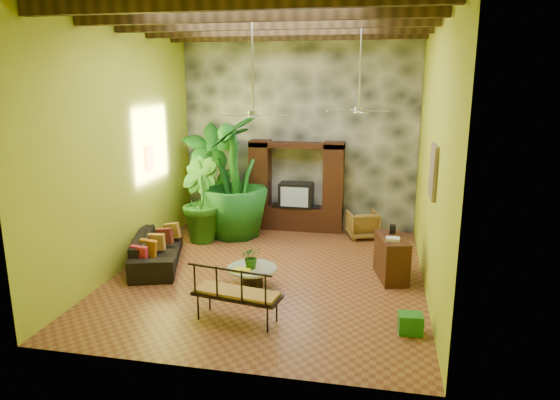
% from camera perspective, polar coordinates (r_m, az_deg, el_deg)
% --- Properties ---
extents(ground, '(7.00, 7.00, 0.00)m').
position_cam_1_polar(ground, '(10.16, -1.18, -8.37)').
color(ground, brown).
rests_on(ground, ground).
extents(ceiling, '(6.00, 7.00, 0.02)m').
position_cam_1_polar(ceiling, '(9.49, -1.33, 20.85)').
color(ceiling, silver).
rests_on(ceiling, back_wall).
extents(back_wall, '(6.00, 0.02, 5.00)m').
position_cam_1_polar(back_wall, '(12.92, 2.20, 7.82)').
color(back_wall, gold).
rests_on(back_wall, ground).
extents(left_wall, '(0.02, 7.00, 5.00)m').
position_cam_1_polar(left_wall, '(10.58, -17.40, 5.92)').
color(left_wall, gold).
rests_on(left_wall, ground).
extents(right_wall, '(0.02, 7.00, 5.00)m').
position_cam_1_polar(right_wall, '(9.32, 17.11, 4.98)').
color(right_wall, gold).
rests_on(right_wall, ground).
extents(stone_accent_wall, '(5.98, 0.10, 4.98)m').
position_cam_1_polar(stone_accent_wall, '(12.86, 2.15, 7.80)').
color(stone_accent_wall, '#323539').
rests_on(stone_accent_wall, ground).
extents(ceiling_beams, '(5.95, 5.36, 0.22)m').
position_cam_1_polar(ceiling_beams, '(9.47, -1.33, 19.53)').
color(ceiling_beams, '#392412').
rests_on(ceiling_beams, ceiling).
extents(entertainment_center, '(2.40, 0.55, 2.30)m').
position_cam_1_polar(entertainment_center, '(12.82, 1.87, 0.82)').
color(entertainment_center, '#33180E').
rests_on(entertainment_center, ground).
extents(ceiling_fan_front, '(1.28, 1.28, 1.86)m').
position_cam_1_polar(ceiling_fan_front, '(9.09, -3.10, 11.06)').
color(ceiling_fan_front, '#A9AAAE').
rests_on(ceiling_fan_front, ceiling).
extents(ceiling_fan_back, '(1.28, 1.28, 1.86)m').
position_cam_1_polar(ceiling_fan_back, '(10.41, 9.02, 11.24)').
color(ceiling_fan_back, '#A9AAAE').
rests_on(ceiling_fan_back, ceiling).
extents(wall_art_mask, '(0.06, 0.32, 0.55)m').
position_cam_1_polar(wall_art_mask, '(11.49, -14.71, 4.65)').
color(wall_art_mask, gold).
rests_on(wall_art_mask, left_wall).
extents(wall_art_painting, '(0.06, 0.70, 0.90)m').
position_cam_1_polar(wall_art_painting, '(8.76, 17.12, 3.13)').
color(wall_art_painting, navy).
rests_on(wall_art_painting, right_wall).
extents(sofa, '(1.52, 2.40, 0.65)m').
position_cam_1_polar(sofa, '(10.82, -13.86, -5.53)').
color(sofa, black).
rests_on(sofa, ground).
extents(wicker_armchair, '(0.90, 0.91, 0.66)m').
position_cam_1_polar(wicker_armchair, '(12.45, 9.42, -2.76)').
color(wicker_armchair, olive).
rests_on(wicker_armchair, ground).
extents(tall_plant_a, '(1.69, 1.43, 2.73)m').
position_cam_1_polar(tall_plant_a, '(12.90, -7.75, 2.59)').
color(tall_plant_a, '#175718').
rests_on(tall_plant_a, ground).
extents(tall_plant_b, '(1.41, 1.41, 2.01)m').
position_cam_1_polar(tall_plant_b, '(12.05, -9.23, 0.01)').
color(tall_plant_b, '#22631A').
rests_on(tall_plant_b, ground).
extents(tall_plant_c, '(1.83, 1.83, 3.01)m').
position_cam_1_polar(tall_plant_c, '(12.20, -5.29, 2.71)').
color(tall_plant_c, '#175B1B').
rests_on(tall_plant_c, ground).
extents(coffee_table, '(0.93, 0.93, 0.40)m').
position_cam_1_polar(coffee_table, '(9.43, -3.17, -8.49)').
color(coffee_table, black).
rests_on(coffee_table, ground).
extents(centerpiece_plant, '(0.45, 0.42, 0.41)m').
position_cam_1_polar(centerpiece_plant, '(9.30, -3.26, -6.52)').
color(centerpiece_plant, '#225616').
rests_on(centerpiece_plant, coffee_table).
extents(yellow_tray, '(0.31, 0.23, 0.03)m').
position_cam_1_polar(yellow_tray, '(9.21, -4.42, -8.01)').
color(yellow_tray, yellow).
rests_on(yellow_tray, coffee_table).
extents(iron_bench, '(1.49, 0.76, 0.57)m').
position_cam_1_polar(iron_bench, '(8.04, -5.12, -10.36)').
color(iron_bench, black).
rests_on(iron_bench, ground).
extents(side_console, '(0.70, 1.13, 0.84)m').
position_cam_1_polar(side_console, '(10.02, 12.62, -6.48)').
color(side_console, '#371B11').
rests_on(side_console, ground).
extents(green_bin, '(0.38, 0.30, 0.32)m').
position_cam_1_polar(green_bin, '(8.13, 14.68, -13.49)').
color(green_bin, '#228025').
rests_on(green_bin, ground).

